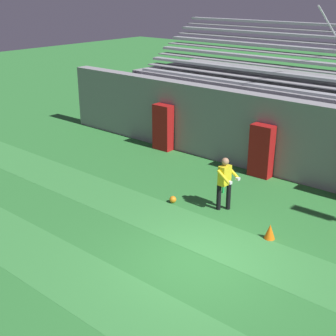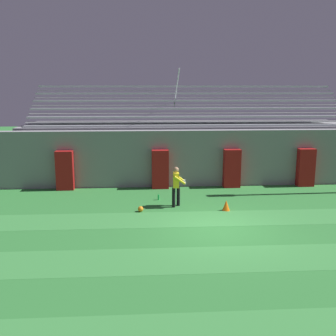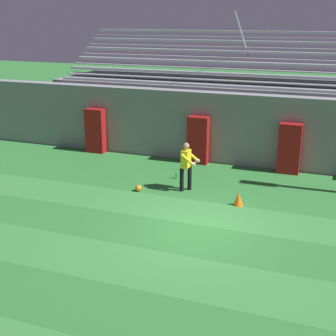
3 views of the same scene
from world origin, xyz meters
name	(u,v)px [view 3 (image 3 of 3)]	position (x,y,z in m)	size (l,w,h in m)	color
ground_plane	(196,230)	(0.00, 0.00, 0.00)	(80.00, 80.00, 0.00)	#2D7533
turf_stripe_mid	(166,272)	(0.00, -2.41, 0.00)	(28.00, 1.80, 0.01)	#38843D
turf_stripe_far	(208,214)	(0.00, 1.18, 0.00)	(28.00, 1.80, 0.01)	#38843D
back_wall	(246,130)	(0.00, 6.50, 1.40)	(24.00, 0.60, 2.80)	gray
padding_pillar_gate_left	(198,140)	(-1.77, 5.95, 0.95)	(0.82, 0.44, 1.89)	maroon
padding_pillar_gate_right	(289,149)	(1.77, 5.95, 0.95)	(0.82, 0.44, 1.89)	maroon
padding_pillar_far_left	(96,131)	(-6.37, 5.95, 0.95)	(0.82, 0.44, 1.89)	maroon
bleacher_stand	(258,114)	(0.00, 9.19, 1.51)	(18.00, 4.75, 5.83)	gray
goalkeeper	(186,164)	(-1.24, 2.84, 0.95)	(0.59, 0.59, 1.67)	black
soccer_ball	(138,188)	(-2.72, 2.20, 0.11)	(0.22, 0.22, 0.22)	orange
traffic_cone	(238,199)	(0.71, 2.15, 0.21)	(0.30, 0.30, 0.42)	orange
water_bottle	(176,175)	(-1.94, 3.86, 0.12)	(0.07, 0.07, 0.24)	green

